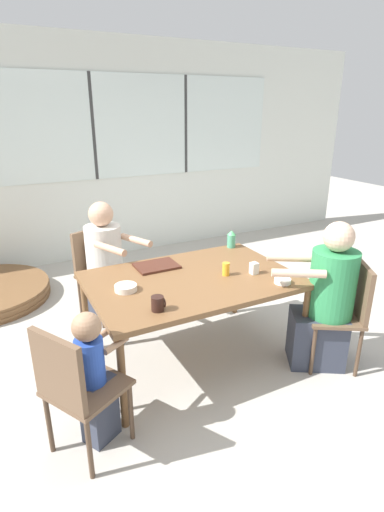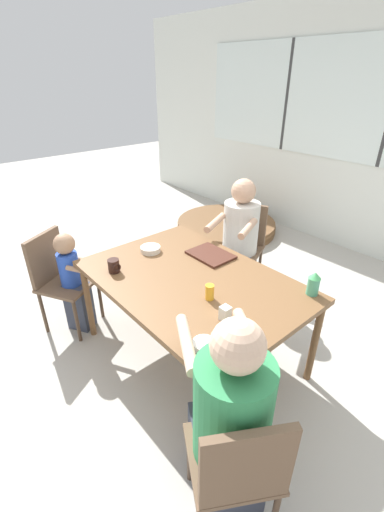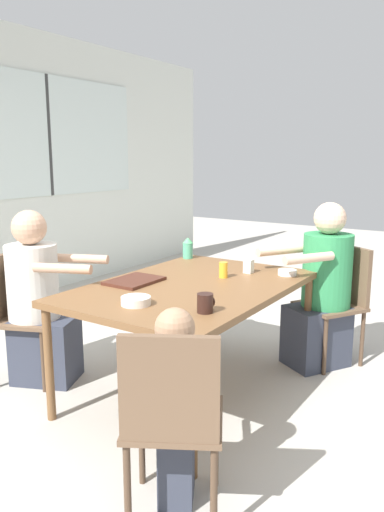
# 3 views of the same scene
# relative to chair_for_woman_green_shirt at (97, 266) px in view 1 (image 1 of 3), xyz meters

# --- Properties ---
(ground_plane) EXTENTS (16.00, 16.00, 0.00)m
(ground_plane) POSITION_rel_chair_for_woman_green_shirt_xyz_m (0.48, -1.10, -0.51)
(ground_plane) COLOR #B2ADA3
(wall_back_with_windows) EXTENTS (8.40, 0.08, 2.80)m
(wall_back_with_windows) POSITION_rel_chair_for_woman_green_shirt_xyz_m (0.48, 1.66, 0.92)
(wall_back_with_windows) COLOR silver
(wall_back_with_windows) RESTS_ON ground_plane
(dining_table) EXTENTS (1.58, 1.08, 0.72)m
(dining_table) POSITION_rel_chair_for_woman_green_shirt_xyz_m (0.48, -1.10, 0.15)
(dining_table) COLOR brown
(dining_table) RESTS_ON ground_plane
(chair_for_woman_green_shirt) EXTENTS (0.53, 0.53, 0.86)m
(chair_for_woman_green_shirt) POSITION_rel_chair_for_woman_green_shirt_xyz_m (0.00, 0.00, 0.00)
(chair_for_woman_green_shirt) COLOR brown
(chair_for_woman_green_shirt) RESTS_ON ground_plane
(chair_for_man_blue_shirt) EXTENTS (0.55, 0.55, 0.86)m
(chair_for_man_blue_shirt) POSITION_rel_chair_for_woman_green_shirt_xyz_m (1.51, -1.73, 0.00)
(chair_for_man_blue_shirt) COLOR brown
(chair_for_man_blue_shirt) RESTS_ON ground_plane
(chair_for_toddler) EXTENTS (0.55, 0.55, 0.86)m
(chair_for_toddler) POSITION_rel_chair_for_woman_green_shirt_xyz_m (-0.57, -1.70, 0.00)
(chair_for_toddler) COLOR brown
(chair_for_toddler) RESTS_ON ground_plane
(person_woman_green_shirt) EXTENTS (0.55, 0.69, 1.16)m
(person_woman_green_shirt) POSITION_rel_chair_for_woman_green_shirt_xyz_m (0.07, -0.15, 0.01)
(person_woman_green_shirt) COLOR #333847
(person_woman_green_shirt) RESTS_ON ground_plane
(person_man_blue_shirt) EXTENTS (0.71, 0.62, 1.19)m
(person_man_blue_shirt) POSITION_rel_chair_for_woman_green_shirt_xyz_m (1.36, -1.64, 0.02)
(person_man_blue_shirt) COLOR #333847
(person_man_blue_shirt) RESTS_ON ground_plane
(person_toddler) EXTENTS (0.34, 0.29, 0.90)m
(person_toddler) POSITION_rel_chair_for_woman_green_shirt_xyz_m (-0.44, -1.62, -0.07)
(person_toddler) COLOR #333847
(person_toddler) RESTS_ON ground_plane
(food_tray_dark) EXTENTS (0.34, 0.26, 0.02)m
(food_tray_dark) POSITION_rel_chair_for_woman_green_shirt_xyz_m (0.32, -0.77, 0.22)
(food_tray_dark) COLOR #472319
(food_tray_dark) RESTS_ON dining_table
(coffee_mug) EXTENTS (0.09, 0.08, 0.10)m
(coffee_mug) POSITION_rel_chair_for_woman_green_shirt_xyz_m (0.04, -1.47, 0.26)
(coffee_mug) COLOR black
(coffee_mug) RESTS_ON dining_table
(sippy_cup) EXTENTS (0.08, 0.08, 0.16)m
(sippy_cup) POSITION_rel_chair_for_woman_green_shirt_xyz_m (1.13, -0.63, 0.29)
(sippy_cup) COLOR #4CA57F
(sippy_cup) RESTS_ON dining_table
(juice_glass) EXTENTS (0.06, 0.06, 0.10)m
(juice_glass) POSITION_rel_chair_for_woman_green_shirt_xyz_m (0.74, -1.18, 0.26)
(juice_glass) COLOR gold
(juice_glass) RESTS_ON dining_table
(milk_carton_small) EXTENTS (0.06, 0.06, 0.09)m
(milk_carton_small) POSITION_rel_chair_for_woman_green_shirt_xyz_m (0.95, -1.26, 0.25)
(milk_carton_small) COLOR silver
(milk_carton_small) RESTS_ON dining_table
(bowl_white_shallow) EXTENTS (0.12, 0.12, 0.04)m
(bowl_white_shallow) POSITION_rel_chair_for_woman_green_shirt_xyz_m (1.04, -1.50, 0.22)
(bowl_white_shallow) COLOR white
(bowl_white_shallow) RESTS_ON dining_table
(bowl_cereal) EXTENTS (0.16, 0.16, 0.04)m
(bowl_cereal) POSITION_rel_chair_for_woman_green_shirt_xyz_m (-0.05, -1.09, 0.23)
(bowl_cereal) COLOR silver
(bowl_cereal) RESTS_ON dining_table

